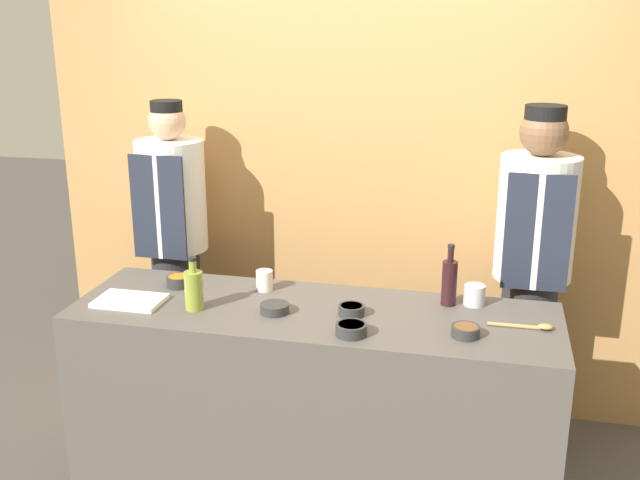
% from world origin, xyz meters
% --- Properties ---
extents(cabinet_wall, '(3.46, 0.18, 2.40)m').
position_xyz_m(cabinet_wall, '(0.00, 1.05, 1.20)').
color(cabinet_wall, '#B7844C').
rests_on(cabinet_wall, ground_plane).
extents(counter, '(2.13, 0.67, 0.93)m').
position_xyz_m(counter, '(0.00, 0.00, 0.46)').
color(counter, '#514C47').
rests_on(counter, ground_plane).
extents(sauce_bowl_orange, '(0.11, 0.11, 0.05)m').
position_xyz_m(sauce_bowl_orange, '(-0.69, 0.14, 0.96)').
color(sauce_bowl_orange, '#2D2D2D').
rests_on(sauce_bowl_orange, counter).
extents(sauce_bowl_green, '(0.13, 0.13, 0.05)m').
position_xyz_m(sauce_bowl_green, '(0.21, -0.22, 0.95)').
color(sauce_bowl_green, '#2D2D2D').
rests_on(sauce_bowl_green, counter).
extents(sauce_bowl_brown, '(0.12, 0.12, 0.04)m').
position_xyz_m(sauce_bowl_brown, '(0.66, -0.13, 0.95)').
color(sauce_bowl_brown, '#2D2D2D').
rests_on(sauce_bowl_brown, counter).
extents(sauce_bowl_red, '(0.13, 0.13, 0.04)m').
position_xyz_m(sauce_bowl_red, '(-0.16, -0.06, 0.95)').
color(sauce_bowl_red, '#2D2D2D').
rests_on(sauce_bowl_red, counter).
extents(sauce_bowl_purple, '(0.11, 0.11, 0.04)m').
position_xyz_m(sauce_bowl_purple, '(0.17, -0.02, 0.95)').
color(sauce_bowl_purple, '#2D2D2D').
rests_on(sauce_bowl_purple, counter).
extents(cutting_board, '(0.30, 0.20, 0.02)m').
position_xyz_m(cutting_board, '(-0.82, -0.10, 0.94)').
color(cutting_board, white).
rests_on(cutting_board, counter).
extents(bottle_oil, '(0.08, 0.08, 0.24)m').
position_xyz_m(bottle_oil, '(-0.51, -0.10, 1.02)').
color(bottle_oil, olive).
rests_on(bottle_oil, counter).
extents(bottle_wine, '(0.07, 0.07, 0.28)m').
position_xyz_m(bottle_wine, '(0.57, 0.20, 1.04)').
color(bottle_wine, black).
rests_on(bottle_wine, counter).
extents(cup_steel, '(0.09, 0.09, 0.09)m').
position_xyz_m(cup_steel, '(0.68, 0.22, 0.97)').
color(cup_steel, '#B7B7BC').
rests_on(cup_steel, counter).
extents(cup_cream, '(0.08, 0.08, 0.10)m').
position_xyz_m(cup_cream, '(-0.28, 0.19, 0.97)').
color(cup_cream, silver).
rests_on(cup_cream, counter).
extents(wooden_spoon, '(0.26, 0.05, 0.03)m').
position_xyz_m(wooden_spoon, '(0.91, 0.01, 0.94)').
color(wooden_spoon, '#B2844C').
rests_on(wooden_spoon, counter).
extents(chef_left, '(0.37, 0.37, 1.73)m').
position_xyz_m(chef_left, '(-0.95, 0.68, 0.94)').
color(chef_left, '#28282D').
rests_on(chef_left, ground_plane).
extents(chef_right, '(0.38, 0.38, 1.76)m').
position_xyz_m(chef_right, '(0.95, 0.68, 0.95)').
color(chef_right, '#28282D').
rests_on(chef_right, ground_plane).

